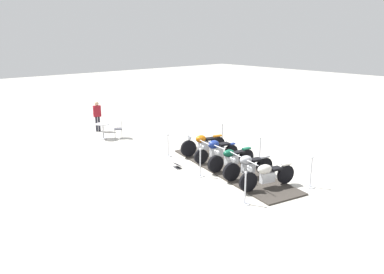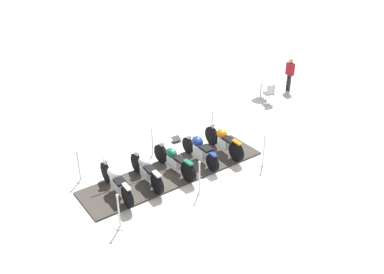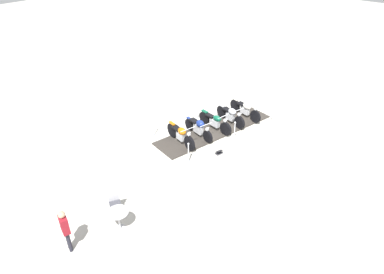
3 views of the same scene
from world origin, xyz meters
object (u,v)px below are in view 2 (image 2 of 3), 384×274
(cafe_table, at_px, (261,85))
(bystander_person, at_px, (290,72))
(stanchion_right_front, at_px, (213,126))
(motorcycle_cream, at_px, (115,180))
(stanchion_right_rear, at_px, (80,172))
(stanchion_right_mid, at_px, (152,146))
(stanchion_left_rear, at_px, (119,217))
(cafe_chair_near_table, at_px, (269,93))
(motorcycle_forest, at_px, (174,160))
(info_placard, at_px, (176,140))
(motorcycle_navy, at_px, (199,149))
(motorcycle_copper, at_px, (223,140))
(stanchion_left_front, at_px, (263,155))
(motorcycle_chrome, at_px, (146,169))
(stanchion_left_mid, at_px, (199,182))

(cafe_table, height_order, bystander_person, bystander_person)
(stanchion_right_front, bearing_deg, motorcycle_cream, -86.24)
(stanchion_right_rear, distance_m, stanchion_right_mid, 2.75)
(stanchion_right_rear, bearing_deg, cafe_table, 87.70)
(stanchion_left_rear, height_order, cafe_chair_near_table, stanchion_left_rear)
(motorcycle_forest, relative_size, stanchion_right_front, 2.14)
(stanchion_right_rear, bearing_deg, stanchion_left_rear, -11.77)
(motorcycle_cream, bearing_deg, info_placard, -61.03)
(motorcycle_forest, bearing_deg, bystander_person, -75.59)
(motorcycle_cream, distance_m, bystander_person, 11.15)
(stanchion_right_mid, bearing_deg, motorcycle_navy, 26.35)
(motorcycle_copper, distance_m, stanchion_left_front, 1.56)
(motorcycle_chrome, relative_size, info_placard, 5.27)
(motorcycle_cream, distance_m, cafe_chair_near_table, 9.12)
(stanchion_left_front, height_order, cafe_table, stanchion_left_front)
(motorcycle_navy, xyz_separation_m, stanchion_right_front, (-0.99, 1.93, -0.19))
(motorcycle_navy, height_order, cafe_table, motorcycle_navy)
(motorcycle_chrome, distance_m, stanchion_left_mid, 1.79)
(stanchion_right_mid, bearing_deg, stanchion_right_rear, -101.77)
(cafe_table, distance_m, cafe_chair_near_table, 0.82)
(motorcycle_cream, distance_m, info_placard, 3.81)
(bystander_person, bearing_deg, cafe_chair_near_table, 22.22)
(motorcycle_cream, bearing_deg, stanchion_right_front, -72.03)
(motorcycle_copper, relative_size, info_placard, 5.41)
(motorcycle_copper, xyz_separation_m, stanchion_right_mid, (-1.79, -1.82, -0.17))
(bystander_person, bearing_deg, motorcycle_navy, 25.62)
(motorcycle_chrome, bearing_deg, motorcycle_copper, -86.93)
(motorcycle_navy, bearing_deg, info_placard, -4.71)
(stanchion_right_rear, bearing_deg, stanchion_right_front, 78.23)
(motorcycle_chrome, distance_m, stanchion_right_mid, 1.75)
(motorcycle_copper, bearing_deg, stanchion_left_rear, 108.24)
(motorcycle_copper, distance_m, info_placard, 1.99)
(motorcycle_copper, distance_m, cafe_table, 5.68)
(motorcycle_forest, height_order, stanchion_right_front, motorcycle_forest)
(stanchion_right_rear, bearing_deg, motorcycle_forest, 51.62)
(stanchion_left_front, bearing_deg, cafe_chair_near_table, 120.89)
(motorcycle_forest, distance_m, info_placard, 2.15)
(motorcycle_navy, bearing_deg, bystander_person, -68.79)
(motorcycle_copper, bearing_deg, cafe_chair_near_table, -62.17)
(motorcycle_chrome, height_order, stanchion_right_rear, stanchion_right_rear)
(motorcycle_forest, bearing_deg, info_placard, -39.60)
(stanchion_left_rear, bearing_deg, cafe_chair_near_table, 99.31)
(stanchion_right_mid, distance_m, info_placard, 1.32)
(motorcycle_cream, bearing_deg, cafe_chair_near_table, -73.61)
(info_placard, bearing_deg, stanchion_right_rear, -175.32)
(motorcycle_navy, height_order, stanchion_right_mid, stanchion_right_mid)
(motorcycle_chrome, height_order, bystander_person, bystander_person)
(motorcycle_navy, relative_size, motorcycle_cream, 0.92)
(motorcycle_forest, relative_size, stanchion_left_front, 1.90)
(motorcycle_navy, xyz_separation_m, stanchion_right_mid, (-1.56, -0.77, -0.17))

